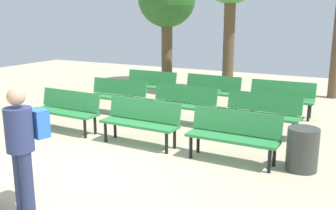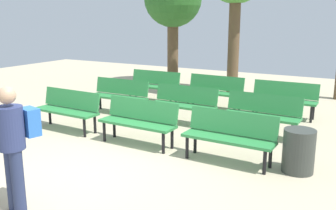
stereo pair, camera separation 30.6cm
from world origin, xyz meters
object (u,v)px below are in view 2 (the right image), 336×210
bench_r1_c2 (262,112)px  visitor_with_backpack (14,142)px  bench_r0_c2 (230,134)px  trash_bin (299,151)px  bench_r1_c1 (184,102)px  bench_r2_c0 (154,84)px  bench_r0_c1 (139,119)px  bench_r0_c0 (68,107)px  bench_r1_c0 (119,94)px  bench_r2_c2 (284,97)px  bench_r2_c1 (214,90)px  tree_0 (173,0)px

bench_r1_c2 → visitor_with_backpack: (-1.85, -4.72, 0.43)m
bench_r0_c2 → trash_bin: (1.14, 0.12, -0.15)m
bench_r1_c1 → bench_r2_c0: 2.59m
bench_r0_c2 → bench_r2_c0: (-3.71, 3.57, 0.00)m
bench_r0_c1 → trash_bin: bench_r0_c1 is taller
bench_r2_c0 → bench_r1_c2: bearing=-25.9°
bench_r0_c0 → bench_r0_c1: same height
trash_bin → bench_r1_c0: bearing=160.4°
bench_r2_c2 → bench_r2_c1: bearing=176.9°
bench_r0_c1 → bench_r1_c2: 2.61m
bench_r1_c0 → bench_r2_c2: size_ratio=1.00×
bench_r1_c2 → tree_0: size_ratio=0.39×
bench_r2_c0 → bench_r2_c2: (3.83, -0.04, 0.00)m
bench_r0_c0 → bench_r2_c1: bearing=62.4°
bench_r2_c1 → bench_r2_c2: same height
bench_r1_c1 → bench_r2_c1: bearing=90.6°
bench_r1_c0 → bench_r1_c2: (3.77, -0.09, 0.00)m
bench_r2_c2 → visitor_with_backpack: 6.77m
bench_r2_c1 → bench_r0_c0: bearing=-117.5°
bench_r2_c1 → trash_bin: bearing=-47.7°
bench_r1_c1 → trash_bin: bearing=-28.6°
bench_r0_c2 → bench_r2_c1: bearing=117.5°
bench_r2_c0 → tree_0: 3.87m
bench_r0_c1 → bench_r1_c2: bearing=43.1°
bench_r1_c0 → visitor_with_backpack: size_ratio=0.97×
bench_r0_c2 → bench_r1_c0: 4.14m
bench_r0_c1 → trash_bin: size_ratio=2.25×
bench_r0_c0 → trash_bin: bearing=2.7°
bench_r1_c0 → bench_r2_c1: size_ratio=0.99×
bench_r2_c0 → trash_bin: size_ratio=2.24×
bench_r1_c0 → bench_r2_c1: bearing=41.6°
visitor_with_backpack → trash_bin: size_ratio=2.31×
bench_r1_c0 → bench_r2_c1: same height
bench_r0_c0 → bench_r1_c1: same height
bench_r0_c1 → visitor_with_backpack: bearing=-86.7°
bench_r0_c1 → bench_r2_c2: same height
bench_r0_c0 → bench_r1_c0: same height
bench_r0_c1 → bench_r2_c1: bearing=89.9°
bench_r0_c0 → bench_r2_c0: size_ratio=1.01×
bench_r1_c1 → visitor_with_backpack: visitor_with_backpack is taller
bench_r0_c1 → visitor_with_backpack: visitor_with_backpack is taller
bench_r0_c1 → tree_0: (-2.72, 6.35, 2.51)m
bench_r0_c0 → bench_r1_c0: (0.10, 1.77, 0.00)m
bench_r0_c0 → bench_r1_c0: bearing=89.0°
visitor_with_backpack → bench_r2_c0: bearing=-59.5°
tree_0 → bench_r1_c2: bearing=-44.7°
bench_r2_c1 → trash_bin: bench_r2_c1 is taller
bench_r2_c0 → visitor_with_backpack: bearing=-73.9°
bench_r0_c0 → bench_r2_c0: bearing=90.7°
bench_r0_c1 → bench_r1_c0: (-1.82, 1.82, 0.00)m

